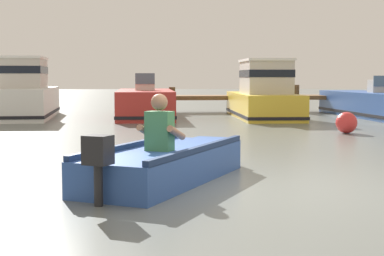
% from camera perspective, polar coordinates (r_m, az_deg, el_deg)
% --- Properties ---
extents(ground_plane, '(120.00, 120.00, 0.00)m').
position_cam_1_polar(ground_plane, '(7.69, 5.82, -5.66)').
color(ground_plane, slate).
extents(wooden_dock, '(15.31, 1.57, 1.18)m').
position_cam_1_polar(wooden_dock, '(24.83, 15.01, 2.89)').
color(wooden_dock, brown).
rests_on(wooden_dock, ground).
extents(rowboat_with_person, '(2.45, 3.46, 1.19)m').
position_cam_1_polar(rowboat_with_person, '(8.05, -2.43, -3.35)').
color(rowboat_with_person, '#2D519E').
rests_on(rowboat_with_person, ground).
extents(moored_boat_white, '(2.15, 5.57, 2.08)m').
position_cam_1_polar(moored_boat_white, '(21.07, -15.86, 3.06)').
color(moored_boat_white, white).
rests_on(moored_boat_white, ground).
extents(moored_boat_red, '(1.94, 5.34, 1.53)m').
position_cam_1_polar(moored_boat_red, '(20.56, -4.53, 2.28)').
color(moored_boat_red, '#B72D28').
rests_on(moored_boat_red, ground).
extents(moored_boat_yellow, '(2.06, 5.53, 2.00)m').
position_cam_1_polar(moored_boat_yellow, '(20.50, 6.91, 3.04)').
color(moored_boat_yellow, gold).
rests_on(moored_boat_yellow, ground).
extents(moored_boat_blue, '(1.92, 6.39, 1.45)m').
position_cam_1_polar(moored_boat_blue, '(21.91, 16.92, 2.13)').
color(moored_boat_blue, '#2D519E').
rests_on(moored_boat_blue, ground).
extents(mooring_buoy, '(0.53, 0.53, 0.53)m').
position_cam_1_polar(mooring_buoy, '(15.27, 14.63, 0.50)').
color(mooring_buoy, red).
rests_on(mooring_buoy, ground).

